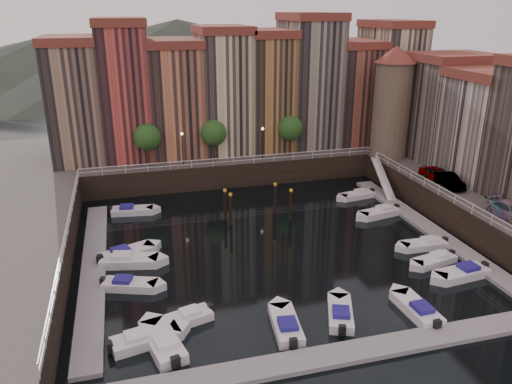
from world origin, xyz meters
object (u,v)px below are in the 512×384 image
object	(u,v)px
boat_left_0	(144,339)
car_b	(449,181)
mooring_pilings	(256,205)
car_a	(437,175)
boat_left_2	(128,261)
car_c	(512,213)
gangway	(383,177)
boat_left_1	(129,285)
corner_tower	(392,101)

from	to	relation	value
boat_left_0	car_b	world-z (taller)	car_b
mooring_pilings	car_b	world-z (taller)	car_b
boat_left_0	car_a	bearing A→B (deg)	14.28
boat_left_0	car_b	bearing A→B (deg)	11.11
boat_left_2	car_b	world-z (taller)	car_b
mooring_pilings	car_b	size ratio (longest dim) A/B	1.60
boat_left_2	car_a	xyz separation A→B (m)	(33.70, 5.08, 3.33)
boat_left_2	car_c	bearing A→B (deg)	1.94
gangway	boat_left_0	world-z (taller)	gangway
boat_left_1	car_b	distance (m)	34.52
boat_left_1	car_b	bearing A→B (deg)	30.97
boat_left_0	car_a	world-z (taller)	car_a
corner_tower	car_a	size ratio (longest dim) A/B	3.19
boat_left_0	car_c	size ratio (longest dim) A/B	0.96
gangway	car_c	world-z (taller)	car_c
gangway	mooring_pilings	distance (m)	17.60
mooring_pilings	boat_left_1	size ratio (longest dim) A/B	1.50
boat_left_0	boat_left_2	distance (m)	11.48
mooring_pilings	car_a	bearing A→B (deg)	-4.47
corner_tower	car_c	world-z (taller)	corner_tower
car_a	boat_left_2	bearing A→B (deg)	172.55
boat_left_0	car_c	world-z (taller)	car_c
boat_left_0	car_c	bearing A→B (deg)	-3.28
boat_left_2	boat_left_0	bearing A→B (deg)	-74.10
mooring_pilings	car_a	world-z (taller)	car_a
car_a	car_c	size ratio (longest dim) A/B	0.84
mooring_pilings	car_c	world-z (taller)	car_c
car_c	boat_left_0	bearing A→B (deg)	-172.68
corner_tower	car_b	world-z (taller)	corner_tower
car_a	corner_tower	bearing A→B (deg)	76.15
boat_left_2	car_a	size ratio (longest dim) A/B	1.24
boat_left_2	car_a	world-z (taller)	car_a
corner_tower	boat_left_2	xyz separation A→B (m)	(-33.31, -15.41, -9.79)
car_a	car_b	bearing A→B (deg)	-108.19
gangway	mooring_pilings	world-z (taller)	gangway
corner_tower	car_b	bearing A→B (deg)	-88.60
corner_tower	car_c	bearing A→B (deg)	-88.85
gangway	car_c	bearing A→B (deg)	-78.96
boat_left_1	car_b	world-z (taller)	car_b
boat_left_1	boat_left_2	world-z (taller)	boat_left_2
boat_left_2	car_c	distance (m)	34.46
car_a	car_c	xyz separation A→B (m)	(0.04, -11.27, 0.01)
boat_left_2	corner_tower	bearing A→B (deg)	37.15
boat_left_1	car_c	bearing A→B (deg)	15.83
car_b	boat_left_2	bearing A→B (deg)	-170.58
corner_tower	mooring_pilings	bearing A→B (deg)	-156.39
boat_left_0	boat_left_1	xyz separation A→B (m)	(-0.77, 7.46, -0.02)
boat_left_1	car_b	size ratio (longest dim) A/B	1.06
corner_tower	car_c	size ratio (longest dim) A/B	2.67
boat_left_0	boat_left_1	size ratio (longest dim) A/B	1.06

